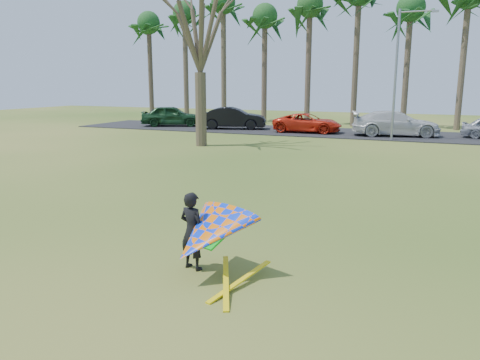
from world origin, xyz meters
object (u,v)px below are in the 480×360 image
at_px(car_1, 233,118).
at_px(streetlight, 399,69).
at_px(car_0, 172,116).
at_px(car_3, 396,123).
at_px(car_2, 307,123).
at_px(kite_flyer, 206,234).
at_px(bare_tree_left, 199,22).

bearing_deg(car_1, streetlight, -118.50).
bearing_deg(car_0, car_3, -116.07).
height_order(car_2, kite_flyer, kite_flyer).
relative_size(car_2, car_3, 0.85).
height_order(bare_tree_left, kite_flyer, bare_tree_left).
relative_size(car_0, car_3, 0.86).
relative_size(car_1, car_3, 0.88).
distance_m(car_1, kite_flyer, 28.36).
distance_m(bare_tree_left, car_2, 11.72).
bearing_deg(car_3, car_0, 75.53).
relative_size(bare_tree_left, car_1, 1.90).
bearing_deg(car_2, bare_tree_left, 154.14).
relative_size(car_1, car_2, 1.04).
height_order(streetlight, car_0, streetlight).
bearing_deg(car_2, car_1, 84.63).
xyz_separation_m(car_0, car_1, (5.71, -0.25, -0.01)).
distance_m(bare_tree_left, car_0, 13.84).
bearing_deg(kite_flyer, bare_tree_left, 117.98).
relative_size(streetlight, car_3, 1.38).
bearing_deg(car_1, bare_tree_left, 175.51).
bearing_deg(bare_tree_left, car_0, 129.09).
xyz_separation_m(car_0, kite_flyer, (16.73, -26.37, -0.07)).
bearing_deg(streetlight, bare_tree_left, -145.43).
bearing_deg(bare_tree_left, streetlight, 34.57).
relative_size(car_0, car_2, 1.01).
bearing_deg(kite_flyer, car_1, 112.87).
bearing_deg(car_0, streetlight, -123.28).
distance_m(streetlight, car_2, 7.60).
bearing_deg(car_2, streetlight, -111.93).
relative_size(car_2, kite_flyer, 2.06).
xyz_separation_m(car_0, car_3, (17.87, -0.39, -0.01)).
bearing_deg(car_1, car_0, 70.22).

